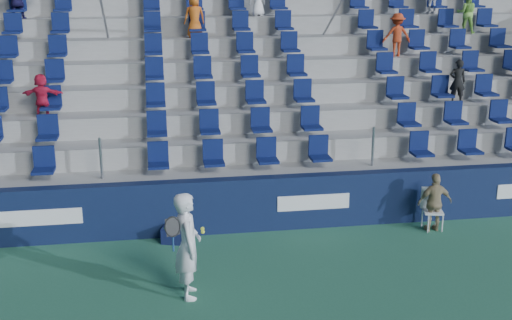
# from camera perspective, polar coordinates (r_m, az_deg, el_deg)

# --- Properties ---
(ground) EXTENTS (70.00, 70.00, 0.00)m
(ground) POSITION_cam_1_polar(r_m,az_deg,el_deg) (11.34, 1.23, -12.37)
(ground) COLOR #2D6A4D
(ground) RESTS_ON ground
(sponsor_wall) EXTENTS (24.00, 0.32, 1.20)m
(sponsor_wall) POSITION_cam_1_polar(r_m,az_deg,el_deg) (13.92, -1.03, -3.97)
(sponsor_wall) COLOR #111B3E
(sponsor_wall) RESTS_ON ground
(grandstand) EXTENTS (24.00, 8.17, 6.63)m
(grandstand) POSITION_cam_1_polar(r_m,az_deg,el_deg) (18.40, -3.28, 6.08)
(grandstand) COLOR #9D9D98
(grandstand) RESTS_ON ground
(tennis_player) EXTENTS (0.69, 0.70, 1.90)m
(tennis_player) POSITION_cam_1_polar(r_m,az_deg,el_deg) (11.14, -6.09, -7.55)
(tennis_player) COLOR silver
(tennis_player) RESTS_ON ground
(line_judge_chair) EXTENTS (0.48, 0.50, 0.92)m
(line_judge_chair) POSITION_cam_1_polar(r_m,az_deg,el_deg) (14.59, 15.33, -3.91)
(line_judge_chair) COLOR white
(line_judge_chair) RESTS_ON ground
(line_judge) EXTENTS (0.77, 0.33, 1.30)m
(line_judge) POSITION_cam_1_polar(r_m,az_deg,el_deg) (14.42, 15.61, -3.65)
(line_judge) COLOR tan
(line_judge) RESTS_ON ground
(ball_bin) EXTENTS (0.71, 0.56, 0.35)m
(ball_bin) POSITION_cam_1_polar(r_m,az_deg,el_deg) (13.59, -6.99, -6.49)
(ball_bin) COLOR #10173D
(ball_bin) RESTS_ON ground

